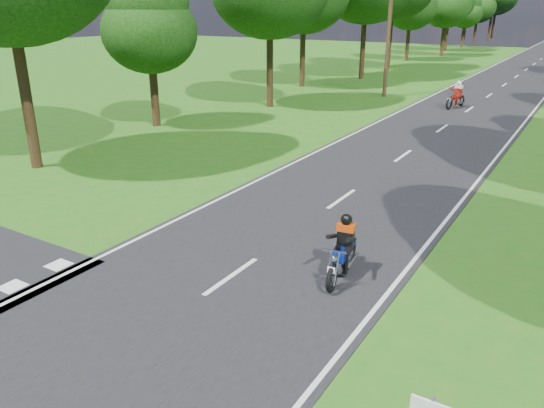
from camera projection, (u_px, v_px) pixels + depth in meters
The scene contains 6 objects.
ground at pixel (172, 318), 10.44m from camera, with size 160.00×160.00×0.00m, color #236116.
main_road at pixel (526, 70), 50.32m from camera, with size 7.00×140.00×0.02m, color black.
road_markings at pixel (522, 71), 48.89m from camera, with size 7.40×140.00×0.01m.
telegraph_pole at pixel (389, 33), 34.28m from camera, with size 1.20×0.26×8.00m.
rider_near_blue at pixel (343, 247), 11.77m from camera, with size 0.58×1.75×1.46m, color navy, non-canonical shape.
rider_far_red at pixel (456, 94), 31.38m from camera, with size 0.63×1.90×1.58m, color #B7190E, non-canonical shape.
Camera 1 is at (6.38, -6.62, 5.80)m, focal length 35.00 mm.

